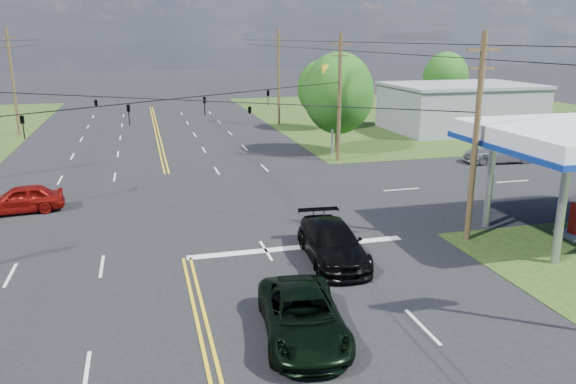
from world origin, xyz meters
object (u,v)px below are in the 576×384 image
object	(u,v)px
pickup_dkgreen	(303,316)
tree_far_r	(446,78)
pole_ne	(339,97)
pole_left_far	(13,81)
tree_right_a	(338,93)
tree_right_b	(322,88)
pole_se	(476,137)
pole_right_far	(279,77)
retail_ne	(459,109)
suv_black	(332,243)

from	to	relation	value
pickup_dkgreen	tree_far_r	bearing A→B (deg)	62.79
pole_ne	pole_left_far	size ratio (longest dim) A/B	0.95
pole_ne	tree_far_r	bearing A→B (deg)	45.00
tree_right_a	tree_right_b	xyz separation A→B (m)	(2.50, 12.00, -0.65)
pole_se	pole_ne	world-z (taller)	same
pole_left_far	tree_right_a	xyz separation A→B (m)	(27.00, -16.00, -0.30)
tree_far_r	pickup_dkgreen	xyz separation A→B (m)	(-31.00, -45.61, -3.80)
pole_se	pickup_dkgreen	xyz separation A→B (m)	(-10.00, -6.61, -4.17)
pole_se	pole_right_far	size ratio (longest dim) A/B	0.95
pole_se	pole_right_far	world-z (taller)	pole_right_far
pole_left_far	tree_right_a	distance (m)	31.39
pole_left_far	tree_right_a	size ratio (longest dim) A/B	1.22
pole_se	tree_right_b	world-z (taller)	pole_se
retail_ne	pole_right_far	world-z (taller)	pole_right_far
tree_right_b	tree_far_r	world-z (taller)	tree_far_r
pickup_dkgreen	pole_left_far	bearing A→B (deg)	117.14
pole_ne	suv_black	distance (m)	20.47
pole_se	pole_left_far	xyz separation A→B (m)	(-26.00, 37.00, 0.25)
pole_ne	pole_left_far	world-z (taller)	pole_left_far
pole_ne	pickup_dkgreen	xyz separation A→B (m)	(-10.00, -24.61, -4.17)
tree_far_r	pickup_dkgreen	distance (m)	55.28
pickup_dkgreen	pole_right_far	bearing A→B (deg)	84.08
pickup_dkgreen	tree_right_a	bearing A→B (deg)	75.28
retail_ne	pole_right_far	bearing A→B (deg)	154.80
pole_right_far	pickup_dkgreen	world-z (taller)	pole_right_far
pole_se	pole_right_far	bearing A→B (deg)	90.00
pole_left_far	tree_far_r	world-z (taller)	pole_left_far
retail_ne	pickup_dkgreen	distance (m)	44.71
retail_ne	pole_left_far	distance (m)	43.84
tree_right_a	tree_right_b	bearing A→B (deg)	78.23
pole_ne	pickup_dkgreen	size ratio (longest dim) A/B	1.78
pole_se	suv_black	bearing A→B (deg)	-173.52
tree_far_r	pickup_dkgreen	world-z (taller)	tree_far_r
pole_ne	pole_right_far	world-z (taller)	pole_right_far
pole_se	pickup_dkgreen	size ratio (longest dim) A/B	1.78
pole_left_far	tree_right_b	size ratio (longest dim) A/B	1.41
pole_right_far	suv_black	bearing A→B (deg)	-100.49
tree_right_b	suv_black	bearing A→B (deg)	-107.25
pole_right_far	tree_far_r	distance (m)	21.10
pole_right_far	tree_right_a	xyz separation A→B (m)	(1.00, -16.00, -0.30)
suv_black	pole_se	bearing A→B (deg)	10.71
suv_black	tree_right_b	bearing A→B (deg)	76.97
tree_right_b	pickup_dkgreen	world-z (taller)	tree_right_b
tree_far_r	pickup_dkgreen	size ratio (longest dim) A/B	1.43
suv_black	tree_far_r	bearing A→B (deg)	59.10
pole_right_far	pole_left_far	bearing A→B (deg)	180.00
pole_left_far	pole_right_far	size ratio (longest dim) A/B	1.00
pole_se	pole_right_far	distance (m)	37.00
pole_se	tree_right_b	distance (m)	33.19
tree_far_r	tree_right_a	bearing A→B (deg)	-138.01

